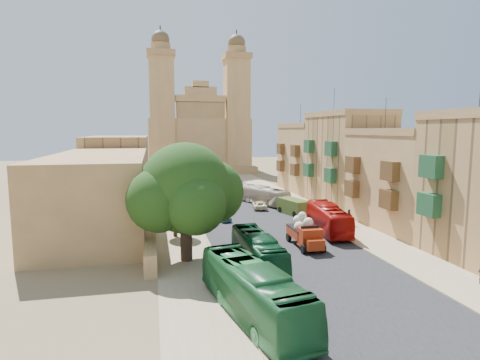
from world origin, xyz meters
name	(u,v)px	position (x,y,z in m)	size (l,w,h in m)	color
ground	(308,268)	(0.00, 0.00, 0.00)	(260.00, 260.00, 0.00)	brown
road_surface	(234,203)	(0.00, 30.00, 0.01)	(14.00, 140.00, 0.01)	black
sidewalk_east	(293,200)	(9.50, 30.00, 0.01)	(5.00, 140.00, 0.01)	tan
sidewalk_west	(172,205)	(-9.50, 30.00, 0.01)	(5.00, 140.00, 0.01)	tan
kerb_east	(278,201)	(7.00, 30.00, 0.06)	(0.25, 140.00, 0.12)	tan
kerb_west	(189,204)	(-7.00, 30.00, 0.06)	(0.25, 140.00, 0.12)	tan
townhouse_b	(404,178)	(15.95, 11.00, 5.66)	(9.00, 14.00, 14.90)	#AB804D
townhouse_c	(347,158)	(15.95, 25.00, 6.91)	(9.00, 14.00, 17.40)	tan
townhouse_d	(310,157)	(15.95, 39.00, 6.16)	(9.00, 14.00, 15.90)	#AB804D
west_wall	(151,214)	(-12.50, 20.00, 0.90)	(1.00, 40.00, 1.80)	#AB804D
west_building_low	(101,191)	(-18.00, 18.00, 4.20)	(10.00, 28.00, 8.40)	olive
west_building_mid	(119,165)	(-18.00, 44.00, 5.00)	(10.00, 22.00, 10.00)	tan
church	(198,136)	(0.00, 78.61, 9.52)	(28.00, 22.50, 36.30)	#AB804D
ficus_tree	(187,191)	(-9.41, 4.01, 5.97)	(10.10, 9.29, 10.10)	#34231A
street_tree_a	(175,207)	(-10.00, 12.00, 3.18)	(3.09, 3.09, 4.76)	#34231A
street_tree_b	(170,187)	(-10.00, 24.00, 3.61)	(3.50, 3.50, 5.39)	#34231A
street_tree_c	(167,176)	(-10.00, 36.00, 3.77)	(3.66, 3.66, 5.62)	#34231A
street_tree_d	(164,171)	(-10.00, 48.00, 3.23)	(3.14, 3.14, 4.83)	#34231A
red_truck	(305,232)	(1.90, 5.59, 1.42)	(2.25, 5.56, 3.23)	maroon
olive_pickup	(294,207)	(5.96, 20.00, 0.98)	(3.28, 5.22, 2.00)	#445A21
bus_green_south	(253,291)	(-6.50, -7.36, 1.60)	(2.69, 11.48, 3.20)	#1F6331
bus_green_north	(258,251)	(-4.00, 1.00, 1.37)	(2.30, 9.85, 2.74)	#0F4A26
bus_red_east	(328,218)	(6.50, 10.52, 1.47)	(2.47, 10.55, 2.94)	#A30C08
bus_cream_east	(264,195)	(4.00, 27.68, 1.35)	(2.26, 9.67, 2.69)	beige
car_blue_a	(222,216)	(-4.01, 18.16, 0.57)	(1.35, 3.35, 1.14)	teal
car_white_a	(209,202)	(-4.11, 28.30, 0.56)	(1.19, 3.41, 1.12)	beige
car_cream	(260,205)	(2.48, 24.43, 0.55)	(1.82, 3.96, 1.10)	beige
car_dkblue	(199,183)	(-3.14, 49.61, 0.64)	(1.80, 4.42, 1.28)	#171750
car_white_b	(247,186)	(4.92, 42.68, 0.63)	(1.48, 3.68, 1.25)	white
car_blue_b	(199,176)	(-2.08, 60.35, 0.72)	(1.53, 4.39, 1.45)	teal
pedestrian_a	(351,231)	(7.50, 7.17, 0.85)	(0.62, 0.41, 1.70)	black
pedestrian_c	(349,217)	(10.12, 12.68, 0.95)	(1.12, 0.47, 1.91)	#302F31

